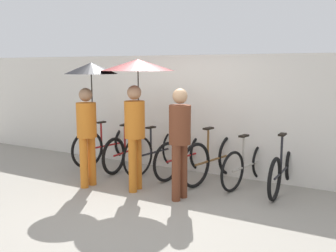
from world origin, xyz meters
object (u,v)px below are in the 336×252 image
at_px(parked_bicycle_5, 248,164).
at_px(pedestrian_leading, 89,94).
at_px(pedestrian_trailing, 180,136).
at_px(parked_bicycle_0, 109,144).
at_px(parked_bicycle_2, 158,150).
at_px(parked_bicycle_4, 214,159).
at_px(pedestrian_center, 137,84).
at_px(parked_bicycle_3, 185,156).
at_px(parked_bicycle_1, 131,149).
at_px(parked_bicycle_6, 284,169).

xyz_separation_m(parked_bicycle_5, pedestrian_leading, (-2.29, -1.28, 1.17)).
bearing_deg(pedestrian_trailing, parked_bicycle_0, 160.16).
bearing_deg(parked_bicycle_2, parked_bicycle_4, -82.22).
xyz_separation_m(parked_bicycle_0, parked_bicycle_5, (2.92, -0.02, -0.03)).
bearing_deg(pedestrian_leading, pedestrian_center, 20.82).
bearing_deg(pedestrian_leading, parked_bicycle_5, 34.58).
height_order(parked_bicycle_3, parked_bicycle_4, parked_bicycle_3).
height_order(parked_bicycle_2, parked_bicycle_5, parked_bicycle_2).
xyz_separation_m(parked_bicycle_0, pedestrian_leading, (0.63, -1.30, 1.14)).
bearing_deg(parked_bicycle_5, parked_bicycle_4, 109.59).
height_order(parked_bicycle_3, parked_bicycle_5, parked_bicycle_5).
relative_size(parked_bicycle_1, parked_bicycle_3, 1.07).
xyz_separation_m(parked_bicycle_1, parked_bicycle_2, (0.59, 0.04, 0.04)).
bearing_deg(pedestrian_trailing, pedestrian_center, -179.75).
distance_m(parked_bicycle_3, parked_bicycle_6, 1.75).
distance_m(parked_bicycle_4, parked_bicycle_5, 0.59).
distance_m(parked_bicycle_5, pedestrian_trailing, 1.50).
xyz_separation_m(parked_bicycle_4, parked_bicycle_5, (0.58, 0.07, -0.04)).
bearing_deg(parked_bicycle_4, parked_bicycle_2, 100.90).
bearing_deg(pedestrian_trailing, parked_bicycle_5, 67.97).
distance_m(parked_bicycle_1, pedestrian_leading, 1.70).
bearing_deg(pedestrian_center, parked_bicycle_3, 65.41).
height_order(parked_bicycle_5, pedestrian_center, pedestrian_center).
relative_size(parked_bicycle_5, parked_bicycle_6, 0.92).
relative_size(parked_bicycle_0, parked_bicycle_5, 1.12).
relative_size(parked_bicycle_4, parked_bicycle_5, 1.09).
bearing_deg(parked_bicycle_5, parked_bicycle_3, 103.86).
distance_m(parked_bicycle_3, parked_bicycle_5, 1.17).
height_order(parked_bicycle_4, parked_bicycle_6, parked_bicycle_4).
bearing_deg(parked_bicycle_1, pedestrian_leading, -177.98).
bearing_deg(parked_bicycle_5, parked_bicycle_1, 104.12).
xyz_separation_m(parked_bicycle_0, parked_bicycle_2, (1.17, -0.02, 0.01)).
height_order(parked_bicycle_3, pedestrian_center, pedestrian_center).
bearing_deg(parked_bicycle_6, parked_bicycle_3, 91.13).
bearing_deg(parked_bicycle_2, parked_bicycle_6, -79.79).
height_order(parked_bicycle_1, parked_bicycle_4, parked_bicycle_4).
distance_m(parked_bicycle_2, parked_bicycle_5, 1.75).
xyz_separation_m(parked_bicycle_4, pedestrian_trailing, (-0.11, -1.11, 0.58)).
distance_m(parked_bicycle_0, parked_bicycle_1, 0.59).
bearing_deg(pedestrian_trailing, parked_bicycle_6, 50.43).
distance_m(parked_bicycle_1, pedestrian_trailing, 2.09).
height_order(parked_bicycle_2, pedestrian_center, pedestrian_center).
distance_m(parked_bicycle_3, pedestrian_leading, 2.04).
bearing_deg(pedestrian_trailing, parked_bicycle_2, 140.48).
xyz_separation_m(parked_bicycle_2, pedestrian_center, (0.25, -1.06, 1.30)).
bearing_deg(parked_bicycle_3, parked_bicycle_4, -83.02).
bearing_deg(pedestrian_leading, pedestrian_trailing, 8.94).
relative_size(parked_bicycle_0, parked_bicycle_2, 1.00).
bearing_deg(pedestrian_leading, parked_bicycle_1, 97.74).
xyz_separation_m(parked_bicycle_2, pedestrian_trailing, (1.06, -1.17, 0.57)).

